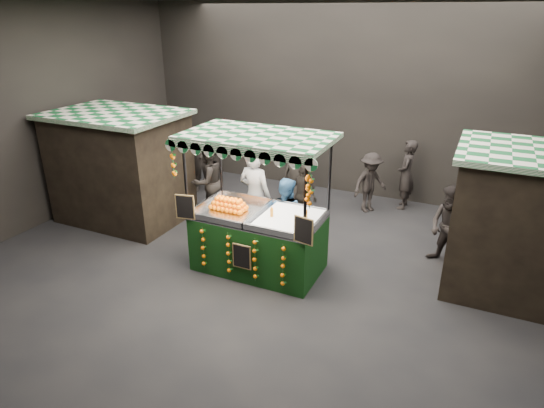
% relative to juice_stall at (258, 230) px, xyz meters
% --- Properties ---
extents(ground, '(12.00, 12.00, 0.00)m').
position_rel_juice_stall_xyz_m(ground, '(0.34, -0.14, -0.84)').
color(ground, black).
rests_on(ground, ground).
extents(market_hall, '(12.10, 10.10, 5.05)m').
position_rel_juice_stall_xyz_m(market_hall, '(0.34, -0.14, 2.54)').
color(market_hall, black).
rests_on(market_hall, ground).
extents(neighbour_stall_left, '(3.00, 2.20, 2.60)m').
position_rel_juice_stall_xyz_m(neighbour_stall_left, '(-4.06, 0.86, 0.47)').
color(neighbour_stall_left, black).
rests_on(neighbour_stall_left, ground).
extents(neighbour_stall_right, '(3.00, 2.20, 2.60)m').
position_rel_juice_stall_xyz_m(neighbour_stall_right, '(4.74, 1.36, 0.47)').
color(neighbour_stall_right, black).
rests_on(neighbour_stall_right, ground).
extents(juice_stall, '(2.79, 1.64, 2.70)m').
position_rel_juice_stall_xyz_m(juice_stall, '(0.00, 0.00, 0.00)').
color(juice_stall, black).
rests_on(juice_stall, ground).
extents(vendor_grey, '(0.80, 0.57, 2.08)m').
position_rel_juice_stall_xyz_m(vendor_grey, '(-0.64, 1.12, 0.20)').
color(vendor_grey, gray).
rests_on(vendor_grey, ground).
extents(vendor_blue, '(0.83, 0.66, 1.65)m').
position_rel_juice_stall_xyz_m(vendor_blue, '(0.19, 0.87, -0.01)').
color(vendor_blue, navy).
rests_on(vendor_blue, ground).
extents(shopper_0, '(0.81, 0.71, 1.87)m').
position_rel_juice_stall_xyz_m(shopper_0, '(-3.33, 3.19, 0.09)').
color(shopper_0, '#2A2522').
rests_on(shopper_0, ground).
extents(shopper_1, '(1.02, 0.97, 1.67)m').
position_rel_juice_stall_xyz_m(shopper_1, '(3.30, 1.68, -0.00)').
color(shopper_1, black).
rests_on(shopper_1, ground).
extents(shopper_2, '(0.95, 0.76, 1.51)m').
position_rel_juice_stall_xyz_m(shopper_2, '(0.04, 2.28, -0.08)').
color(shopper_2, black).
rests_on(shopper_2, ground).
extents(shopper_3, '(1.03, 1.13, 1.53)m').
position_rel_juice_stall_xyz_m(shopper_3, '(1.24, 3.75, -0.08)').
color(shopper_3, black).
rests_on(shopper_3, ground).
extents(shopper_4, '(0.86, 0.59, 1.69)m').
position_rel_juice_stall_xyz_m(shopper_4, '(-0.45, 3.15, 0.01)').
color(shopper_4, black).
rests_on(shopper_4, ground).
extents(shopper_5, '(1.36, 1.48, 1.65)m').
position_rel_juice_stall_xyz_m(shopper_5, '(4.84, 3.36, -0.02)').
color(shopper_5, black).
rests_on(shopper_5, ground).
extents(shopper_6, '(0.46, 0.67, 1.78)m').
position_rel_juice_stall_xyz_m(shopper_6, '(2.00, 4.35, 0.05)').
color(shopper_6, black).
rests_on(shopper_6, ground).
extents(shopper_7, '(0.96, 1.09, 1.86)m').
position_rel_juice_stall_xyz_m(shopper_7, '(-2.21, 1.72, 0.09)').
color(shopper_7, black).
rests_on(shopper_7, ground).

